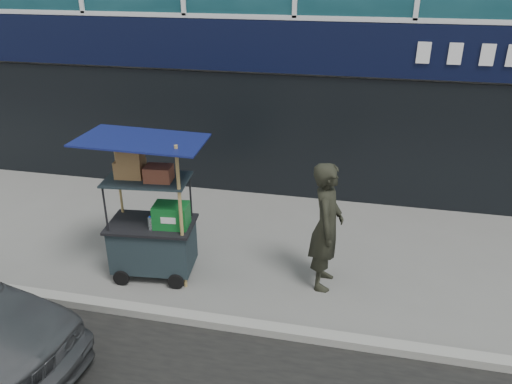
# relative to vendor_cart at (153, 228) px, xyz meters

# --- Properties ---
(ground) EXTENTS (80.00, 80.00, 0.00)m
(ground) POSITION_rel_vendor_cart_xyz_m (1.53, -0.76, -0.78)
(ground) COLOR slate
(ground) RESTS_ON ground
(curb) EXTENTS (80.00, 0.18, 0.12)m
(curb) POSITION_rel_vendor_cart_xyz_m (1.53, -0.96, -0.72)
(curb) COLOR gray
(curb) RESTS_ON ground
(vendor_cart) EXTENTS (1.75, 1.32, 2.21)m
(vendor_cart) POSITION_rel_vendor_cart_xyz_m (0.00, 0.00, 0.00)
(vendor_cart) COLOR black
(vendor_cart) RESTS_ON ground
(vendor_man) EXTENTS (0.47, 0.70, 1.89)m
(vendor_man) POSITION_rel_vendor_cart_xyz_m (2.47, 0.28, 0.17)
(vendor_man) COLOR black
(vendor_man) RESTS_ON ground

